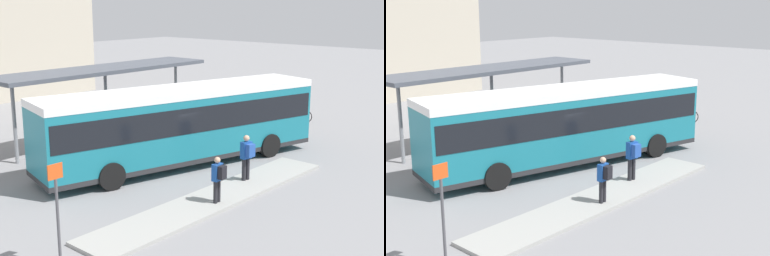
% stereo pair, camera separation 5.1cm
% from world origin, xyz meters
% --- Properties ---
extents(ground_plane, '(120.00, 120.00, 0.00)m').
position_xyz_m(ground_plane, '(0.00, 0.00, 0.00)').
color(ground_plane, gray).
extents(curb_island, '(11.36, 1.80, 0.12)m').
position_xyz_m(curb_island, '(-2.26, -3.72, 0.06)').
color(curb_island, '#9E9E99').
rests_on(curb_island, ground_plane).
extents(city_bus, '(12.75, 5.54, 3.31)m').
position_xyz_m(city_bus, '(0.01, -0.00, 1.92)').
color(city_bus, '#197284').
rests_on(city_bus, ground_plane).
extents(pedestrian_waiting, '(0.46, 0.49, 1.76)m').
position_xyz_m(pedestrian_waiting, '(-0.13, -3.46, 1.13)').
color(pedestrian_waiting, '#232328').
rests_on(pedestrian_waiting, curb_island).
extents(pedestrian_companion, '(0.41, 0.43, 1.60)m').
position_xyz_m(pedestrian_companion, '(-2.68, -4.13, 1.04)').
color(pedestrian_companion, '#232328').
rests_on(pedestrian_companion, curb_island).
extents(bicycle_black, '(0.48, 1.59, 0.69)m').
position_xyz_m(bicycle_black, '(10.82, 0.69, 0.35)').
color(bicycle_black, black).
rests_on(bicycle_black, ground_plane).
extents(bicycle_orange, '(0.48, 1.74, 0.75)m').
position_xyz_m(bicycle_orange, '(10.72, 1.52, 0.38)').
color(bicycle_orange, black).
rests_on(bicycle_orange, ground_plane).
extents(bicycle_yellow, '(0.48, 1.80, 0.78)m').
position_xyz_m(bicycle_yellow, '(10.59, 2.34, 0.39)').
color(bicycle_yellow, black).
rests_on(bicycle_yellow, ground_plane).
extents(station_shelter, '(11.65, 2.64, 3.68)m').
position_xyz_m(station_shelter, '(0.35, 5.39, 3.51)').
color(station_shelter, '#4C515B').
rests_on(station_shelter, ground_plane).
extents(platform_sign, '(0.44, 0.08, 2.80)m').
position_xyz_m(platform_sign, '(-8.72, -3.71, 1.56)').
color(platform_sign, '#4C4C51').
rests_on(platform_sign, ground_plane).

